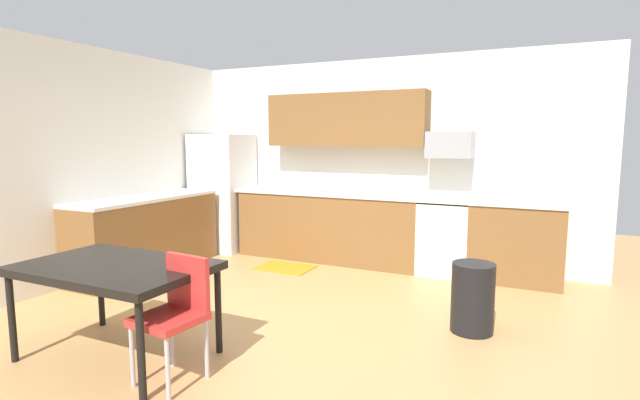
% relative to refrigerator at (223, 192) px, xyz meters
% --- Properties ---
extents(ground_plane, '(12.00, 12.00, 0.00)m').
position_rel_refrigerator_xyz_m(ground_plane, '(2.18, -2.22, -0.86)').
color(ground_plane, tan).
extents(wall_back, '(5.80, 0.10, 2.70)m').
position_rel_refrigerator_xyz_m(wall_back, '(2.18, 0.43, 0.49)').
color(wall_back, white).
rests_on(wall_back, ground).
extents(wall_left, '(0.10, 5.80, 2.70)m').
position_rel_refrigerator_xyz_m(wall_left, '(-0.47, -2.22, 0.49)').
color(wall_left, white).
rests_on(wall_left, ground).
extents(cabinet_run_back, '(2.54, 0.60, 0.90)m').
position_rel_refrigerator_xyz_m(cabinet_run_back, '(1.70, 0.08, -0.41)').
color(cabinet_run_back, brown).
rests_on(cabinet_run_back, ground).
extents(cabinet_run_back_right, '(1.01, 0.60, 0.90)m').
position_rel_refrigerator_xyz_m(cabinet_run_back_right, '(4.07, 0.08, -0.41)').
color(cabinet_run_back_right, brown).
rests_on(cabinet_run_back_right, ground).
extents(cabinet_run_left, '(0.60, 2.00, 0.90)m').
position_rel_refrigerator_xyz_m(cabinet_run_left, '(-0.12, -1.42, -0.41)').
color(cabinet_run_left, brown).
rests_on(cabinet_run_left, ground).
extents(countertop_back, '(4.80, 0.64, 0.04)m').
position_rel_refrigerator_xyz_m(countertop_back, '(2.18, 0.08, 0.06)').
color(countertop_back, silver).
rests_on(countertop_back, cabinet_run_back).
extents(countertop_left, '(0.64, 2.00, 0.04)m').
position_rel_refrigerator_xyz_m(countertop_left, '(-0.12, -1.42, 0.06)').
color(countertop_left, silver).
rests_on(countertop_left, cabinet_run_left).
extents(upper_cabinets_back, '(2.20, 0.34, 0.70)m').
position_rel_refrigerator_xyz_m(upper_cabinets_back, '(1.88, 0.21, 1.04)').
color(upper_cabinets_back, brown).
extents(refrigerator, '(0.76, 0.70, 1.71)m').
position_rel_refrigerator_xyz_m(refrigerator, '(0.00, 0.00, 0.00)').
color(refrigerator, white).
rests_on(refrigerator, ground).
extents(oven_range, '(0.60, 0.60, 0.91)m').
position_rel_refrigerator_xyz_m(oven_range, '(3.27, 0.08, -0.40)').
color(oven_range, white).
rests_on(oven_range, ground).
extents(microwave, '(0.54, 0.36, 0.32)m').
position_rel_refrigerator_xyz_m(microwave, '(3.27, 0.18, 0.72)').
color(microwave, '#9EA0A5').
extents(sink_basin, '(0.48, 0.40, 0.14)m').
position_rel_refrigerator_xyz_m(sink_basin, '(1.40, 0.08, 0.02)').
color(sink_basin, '#A5A8AD').
rests_on(sink_basin, countertop_back).
extents(sink_faucet, '(0.02, 0.02, 0.24)m').
position_rel_refrigerator_xyz_m(sink_faucet, '(1.40, 0.26, 0.18)').
color(sink_faucet, '#B2B5BA').
rests_on(sink_faucet, countertop_back).
extents(dining_table, '(1.40, 0.90, 0.72)m').
position_rel_refrigerator_xyz_m(dining_table, '(1.48, -3.31, -0.19)').
color(dining_table, black).
rests_on(dining_table, ground).
extents(chair_near_table, '(0.44, 0.44, 0.85)m').
position_rel_refrigerator_xyz_m(chair_near_table, '(2.12, -3.38, -0.35)').
color(chair_near_table, red).
rests_on(chair_near_table, ground).
extents(trash_bin, '(0.36, 0.36, 0.60)m').
position_rel_refrigerator_xyz_m(trash_bin, '(3.83, -1.66, -0.56)').
color(trash_bin, black).
rests_on(trash_bin, ground).
extents(floor_mat, '(0.70, 0.50, 0.01)m').
position_rel_refrigerator_xyz_m(floor_mat, '(1.37, -0.57, -0.85)').
color(floor_mat, orange).
rests_on(floor_mat, ground).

